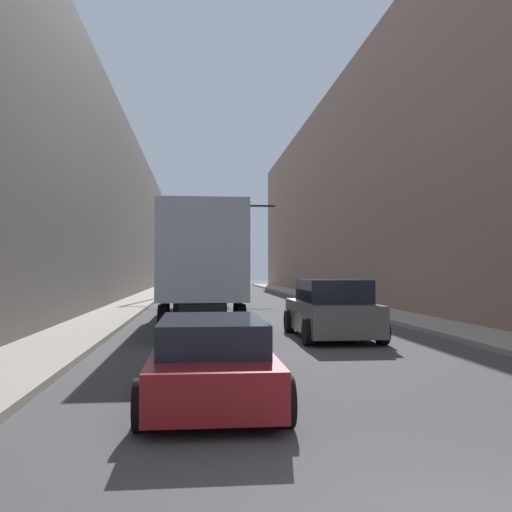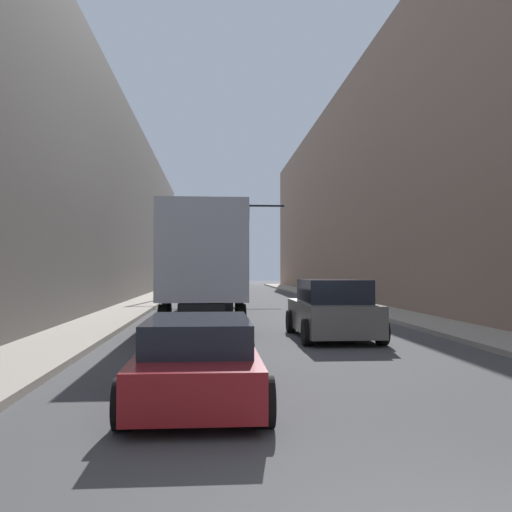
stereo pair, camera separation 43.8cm
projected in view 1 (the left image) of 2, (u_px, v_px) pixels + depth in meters
name	position (u px, v px, depth m)	size (l,w,h in m)	color
sidewalk_right	(333.00, 301.00, 34.04)	(2.13, 80.00, 0.15)	#B2A899
sidewalk_left	(136.00, 303.00, 32.84)	(2.13, 80.00, 0.15)	#B2A899
building_right	(398.00, 182.00, 34.63)	(6.00, 80.00, 14.59)	#997A66
building_left	(64.00, 200.00, 32.57)	(6.00, 80.00, 11.89)	#66605B
semi_truck	(201.00, 263.00, 22.01)	(2.49, 14.51, 3.88)	#B2B7C1
sedan_car	(211.00, 359.00, 8.71)	(1.96, 4.72, 1.24)	maroon
suv_car	(332.00, 310.00, 16.40)	(2.21, 4.43, 1.69)	slate
traffic_signal_gantry	(190.00, 230.00, 38.26)	(7.70, 0.35, 6.62)	black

